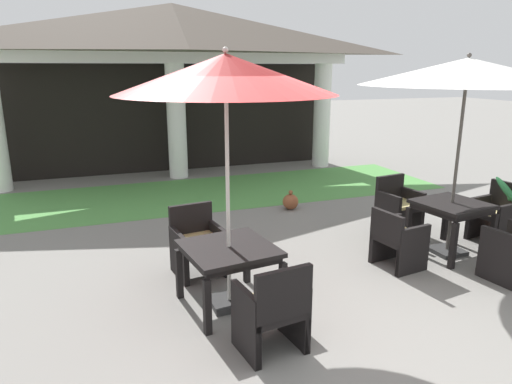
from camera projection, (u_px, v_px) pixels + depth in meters
ground_plane at (311, 326)px, 4.76m from camera, size 60.00×60.00×0.00m
background_pavilion at (172, 46)px, 10.57m from camera, size 8.88×2.50×3.96m
lawn_strip at (194, 194)px, 9.72m from camera, size 10.68×2.74×0.01m
patio_table_near_foreground at (229, 254)px, 5.02m from camera, size 1.05×1.05×0.70m
patio_umbrella_near_foreground at (226, 76)px, 4.53m from camera, size 2.22×2.22×2.77m
patio_chair_near_foreground_north at (198, 244)px, 5.91m from camera, size 0.67×0.66×0.87m
patio_chair_near_foreground_south at (273, 311)px, 4.24m from camera, size 0.64×0.58×0.90m
patio_table_mid_left at (452, 210)px, 6.48m from camera, size 0.98×0.98×0.75m
patio_umbrella_mid_left at (467, 72)px, 5.99m from camera, size 2.79×2.79×2.76m
patio_chair_mid_left_west at (397, 240)px, 6.09m from camera, size 0.60×0.63×0.79m
patio_chair_mid_left_east at (495, 215)px, 6.99m from camera, size 0.61×0.62×0.90m
patio_chair_mid_left_north at (398, 207)px, 7.39m from camera, size 0.65×0.62×0.90m
terracotta_urn at (290, 202)px, 8.65m from camera, size 0.29×0.29×0.37m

